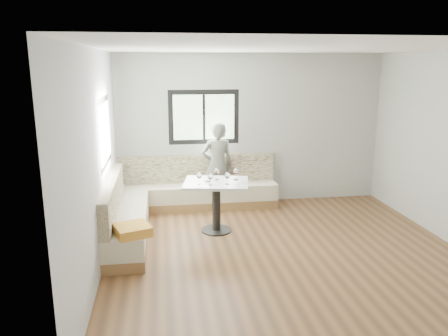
{
  "coord_description": "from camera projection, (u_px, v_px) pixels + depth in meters",
  "views": [
    {
      "loc": [
        -1.7,
        -5.48,
        2.6
      ],
      "look_at": [
        -0.73,
        1.13,
        1.01
      ],
      "focal_mm": 35.0,
      "sensor_mm": 36.0,
      "label": 1
    }
  ],
  "objects": [
    {
      "name": "wine_glass_a",
      "position": [
        199.0,
        176.0,
        6.64
      ],
      "size": [
        0.08,
        0.08,
        0.18
      ],
      "color": "white",
      "rests_on": "table"
    },
    {
      "name": "olive_ramekin",
      "position": [
        208.0,
        180.0,
        6.8
      ],
      "size": [
        0.09,
        0.09,
        0.04
      ],
      "color": "white",
      "rests_on": "table"
    },
    {
      "name": "person",
      "position": [
        217.0,
        166.0,
        7.94
      ],
      "size": [
        0.61,
        0.43,
        1.6
      ],
      "primitive_type": "imported",
      "rotation": [
        0.0,
        0.0,
        3.22
      ],
      "color": "slate",
      "rests_on": "ground"
    },
    {
      "name": "wine_glass_e",
      "position": [
        236.0,
        172.0,
        6.87
      ],
      "size": [
        0.08,
        0.08,
        0.18
      ],
      "color": "white",
      "rests_on": "table"
    },
    {
      "name": "banquette",
      "position": [
        169.0,
        202.0,
        7.37
      ],
      "size": [
        2.9,
        2.84,
        0.95
      ],
      "color": "olive",
      "rests_on": "ground"
    },
    {
      "name": "wine_glass_c",
      "position": [
        228.0,
        176.0,
        6.63
      ],
      "size": [
        0.08,
        0.08,
        0.18
      ],
      "color": "white",
      "rests_on": "table"
    },
    {
      "name": "wine_glass_b",
      "position": [
        210.0,
        177.0,
        6.57
      ],
      "size": [
        0.08,
        0.08,
        0.18
      ],
      "color": "white",
      "rests_on": "table"
    },
    {
      "name": "wine_glass_d",
      "position": [
        217.0,
        172.0,
        6.87
      ],
      "size": [
        0.08,
        0.08,
        0.18
      ],
      "color": "white",
      "rests_on": "table"
    },
    {
      "name": "table",
      "position": [
        216.0,
        194.0,
        6.84
      ],
      "size": [
        1.12,
        0.94,
        0.81
      ],
      "rotation": [
        0.0,
        0.0,
        -0.19
      ],
      "color": "black",
      "rests_on": "ground"
    },
    {
      "name": "room",
      "position": [
        283.0,
        155.0,
        5.85
      ],
      "size": [
        5.01,
        5.01,
        2.81
      ],
      "color": "brown",
      "rests_on": "ground"
    }
  ]
}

